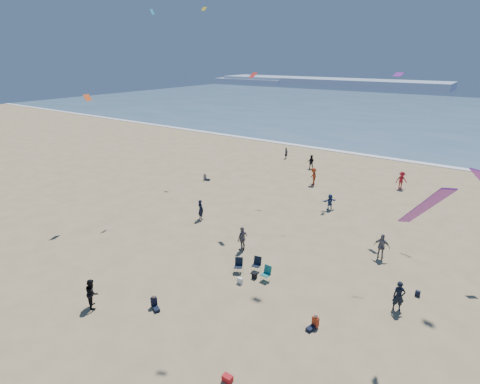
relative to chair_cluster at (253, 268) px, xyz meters
The scene contains 13 objects.
ground 9.44m from the chair_cluster, 103.91° to the right, with size 220.00×220.00×0.00m, color tan.
ocean 85.88m from the chair_cluster, 91.51° to the left, with size 220.00×100.00×0.06m, color #476B84.
surf_line 35.92m from the chair_cluster, 93.62° to the left, with size 220.00×1.20×0.08m, color white.
headland_far 172.48m from the chair_cluster, 111.16° to the left, with size 110.00×20.00×3.20m, color #7A8EA8.
headland_near 186.41m from the chair_cluster, 123.27° to the left, with size 40.00×14.00×2.00m, color #7A8EA8.
standing_flyers 6.44m from the chair_cluster, 81.93° to the left, with size 40.01×43.45×1.93m.
seated_group 4.68m from the chair_cluster, 122.43° to the right, with size 21.94×28.78×0.84m.
chair_cluster is the anchor object (origin of this frame).
white_tote 1.37m from the chair_cluster, 95.87° to the right, with size 0.35×0.20×0.40m, color white.
black_backpack 0.54m from the chair_cluster, 46.75° to the right, with size 0.30×0.22×0.38m, color black.
cooler 8.78m from the chair_cluster, 64.46° to the right, with size 0.45×0.30×0.30m, color red.
navy_bag 10.16m from the chair_cluster, 21.66° to the left, with size 0.28×0.18×0.34m, color black.
kites_aloft 15.39m from the chair_cluster, 36.27° to the left, with size 33.61×36.21×25.74m.
Camera 1 is at (13.84, -8.93, 13.71)m, focal length 28.00 mm.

